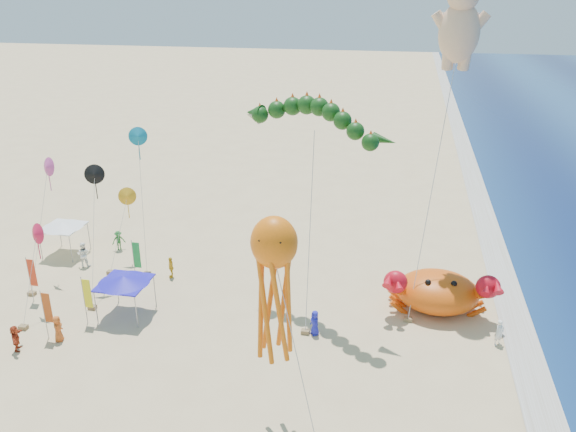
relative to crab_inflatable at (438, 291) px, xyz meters
The scene contains 11 objects.
ground 8.39m from the crab_inflatable, 150.62° to the right, with size 320.00×320.00×0.00m, color #D1B784.
foam_strip 6.42m from the crab_inflatable, 40.30° to the right, with size 320.00×320.00×0.00m, color silver.
crab_inflatable is the anchor object (origin of this frame).
dragon_kite 13.26m from the crab_inflatable, behind, with size 9.55×6.41×12.91m.
cherub_kite 16.32m from the crab_inflatable, 92.03° to the left, with size 3.03×6.77×19.74m.
octopus_kite 15.29m from the crab_inflatable, 123.88° to the right, with size 3.62×2.94×10.40m.
canopy_blue 19.57m from the crab_inflatable, 166.46° to the right, with size 3.17×3.17×2.71m.
canopy_white 27.74m from the crab_inflatable, behind, with size 3.05×3.05×2.71m.
feather_flags 22.65m from the crab_inflatable, 167.90° to the right, with size 5.97×7.42×3.20m.
beachgoers 19.74m from the crab_inflatable, behind, with size 29.38×14.59×1.89m.
small_kites 23.70m from the crab_inflatable, behind, with size 6.52×11.39×10.11m.
Camera 1 is at (4.37, -28.14, 19.12)m, focal length 35.00 mm.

